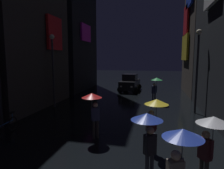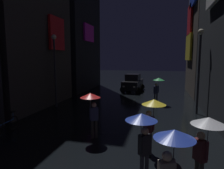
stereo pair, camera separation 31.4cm
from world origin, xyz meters
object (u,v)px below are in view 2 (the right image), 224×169
Objects in this scene: car_distant at (133,83)px; pedestrian_far_right_green at (158,83)px; pedestrian_midstreet_centre_blue at (142,128)px; pedestrian_midstreet_left_red at (92,103)px; streetlamp_right_far at (199,62)px; pedestrian_foreground_right_blue at (172,150)px; pedestrian_near_crossing_clear at (206,133)px; pedestrian_foreground_left_yellow at (152,111)px; bicycle_parked_at_storefront at (6,126)px; streetlamp_left_far at (55,62)px.

pedestrian_far_right_green is at bearing -64.84° from car_distant.
car_distant is at bearing 98.85° from pedestrian_midstreet_centre_blue.
streetlamp_right_far is (5.32, 5.61, 1.76)m from pedestrian_midstreet_left_red.
streetlamp_right_far is (2.08, 9.54, 1.76)m from pedestrian_foreground_right_blue.
pedestrian_foreground_left_yellow is (-1.48, 1.95, 0.00)m from pedestrian_near_crossing_clear.
bicycle_parked_at_storefront is (-7.02, -8.20, -1.28)m from pedestrian_far_right_green.
streetlamp_left_far is (-10.00, -0.48, -0.06)m from streetlamp_right_far.
bicycle_parked_at_storefront is at bearing -130.55° from pedestrian_far_right_green.
pedestrian_midstreet_centre_blue and pedestrian_near_crossing_clear have the same top height.
pedestrian_foreground_right_blue is at bearing -25.52° from bicycle_parked_at_storefront.
pedestrian_midstreet_left_red is 1.00× the size of pedestrian_midstreet_centre_blue.
streetlamp_left_far is (-4.68, 5.13, 1.70)m from pedestrian_midstreet_left_red.
pedestrian_far_right_green is at bearing 138.97° from streetlamp_right_far.
bicycle_parked_at_storefront is (-8.44, 2.35, -1.28)m from pedestrian_near_crossing_clear.
pedestrian_foreground_left_yellow is at bearing -79.29° from car_distant.
pedestrian_midstreet_centre_blue is 1.66m from pedestrian_near_crossing_clear.
pedestrian_foreground_right_blue is 0.50× the size of car_distant.
pedestrian_foreground_right_blue and pedestrian_far_right_green have the same top height.
pedestrian_foreground_left_yellow is 0.40× the size of streetlamp_left_far.
pedestrian_near_crossing_clear reaches higher than bicycle_parked_at_storefront.
streetlamp_left_far reaches higher than car_distant.
pedestrian_midstreet_left_red and pedestrian_far_right_green have the same top height.
pedestrian_near_crossing_clear is at bearing -97.93° from streetlamp_right_far.
pedestrian_foreground_right_blue is 12.15m from streetlamp_left_far.
streetlamp_left_far is at bearing 132.41° from pedestrian_midstreet_centre_blue.
bicycle_parked_at_storefront is at bearing -85.83° from streetlamp_left_far.
pedestrian_foreground_right_blue is 0.39× the size of streetlamp_right_far.
car_distant is at bearing 62.19° from streetlamp_left_far.
streetlamp_left_far reaches higher than pedestrian_near_crossing_clear.
streetlamp_right_far is (1.16, 8.31, 1.76)m from pedestrian_near_crossing_clear.
pedestrian_foreground_left_yellow is at bearing 99.98° from pedestrian_foreground_right_blue.
streetlamp_right_far reaches higher than pedestrian_near_crossing_clear.
streetlamp_right_far is at bearing -41.03° from pedestrian_far_right_green.
pedestrian_midstreet_centre_blue is 10.60m from pedestrian_far_right_green.
pedestrian_midstreet_left_red is at bearing 132.41° from pedestrian_midstreet_centre_blue.
streetlamp_right_far is at bearing 31.80° from bicycle_parked_at_storefront.
pedestrian_midstreet_centre_blue is at bearing -47.59° from streetlamp_left_far.
pedestrian_far_right_green reaches higher than bicycle_parked_at_storefront.
pedestrian_midstreet_centre_blue is 2.00m from pedestrian_foreground_left_yellow.
pedestrian_midstreet_centre_blue is at bearing 121.67° from pedestrian_foreground_right_blue.
pedestrian_near_crossing_clear is 8.86m from bicycle_parked_at_storefront.
streetlamp_left_far is (-0.40, 5.47, 2.98)m from bicycle_parked_at_storefront.
bicycle_parked_at_storefront is (-6.78, 2.39, -1.28)m from pedestrian_midstreet_centre_blue.
pedestrian_near_crossing_clear is 10.65m from pedestrian_far_right_green.
pedestrian_near_crossing_clear reaches higher than car_distant.
pedestrian_near_crossing_clear is (4.16, -2.70, 0.00)m from pedestrian_midstreet_left_red.
pedestrian_midstreet_centre_blue and pedestrian_far_right_green have the same top height.
pedestrian_midstreet_centre_blue is at bearing -47.59° from pedestrian_midstreet_left_red.
pedestrian_foreground_right_blue is 1.00× the size of pedestrian_foreground_left_yellow.
pedestrian_foreground_right_blue is at bearing -48.84° from streetlamp_left_far.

